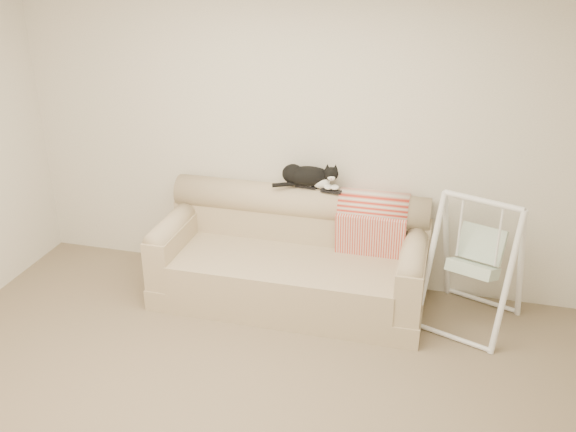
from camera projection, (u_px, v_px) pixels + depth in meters
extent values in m
plane|color=#71604B|center=(233.00, 426.00, 4.03)|extent=(5.00, 5.00, 0.00)
cube|color=beige|center=(308.00, 136.00, 5.25)|extent=(5.00, 0.04, 2.60)
cube|color=tan|center=(289.00, 291.00, 5.35)|extent=(2.20, 0.90, 0.18)
cube|color=tan|center=(286.00, 275.00, 5.16)|extent=(1.80, 0.68, 0.24)
cube|color=tan|center=(299.00, 237.00, 5.51)|extent=(2.20, 0.22, 0.50)
cylinder|color=tan|center=(300.00, 202.00, 5.37)|extent=(2.16, 0.28, 0.28)
cube|color=tan|center=(177.00, 245.00, 5.45)|extent=(0.20, 0.88, 0.42)
cylinder|color=tan|center=(175.00, 223.00, 5.36)|extent=(0.18, 0.84, 0.18)
cube|color=tan|center=(412.00, 274.00, 4.99)|extent=(0.20, 0.88, 0.42)
cylinder|color=tan|center=(414.00, 251.00, 4.91)|extent=(0.18, 0.84, 0.18)
cube|color=black|center=(306.00, 186.00, 5.29)|extent=(0.18, 0.07, 0.02)
cube|color=gray|center=(306.00, 185.00, 5.28)|extent=(0.10, 0.05, 0.01)
cube|color=black|center=(331.00, 191.00, 5.19)|extent=(0.17, 0.07, 0.02)
ellipsoid|color=black|center=(309.00, 176.00, 5.25)|extent=(0.40, 0.23, 0.16)
ellipsoid|color=black|center=(293.00, 174.00, 5.27)|extent=(0.20, 0.18, 0.16)
ellipsoid|color=white|center=(321.00, 182.00, 5.22)|extent=(0.16, 0.12, 0.11)
ellipsoid|color=black|center=(331.00, 174.00, 5.17)|extent=(0.13, 0.14, 0.11)
ellipsoid|color=white|center=(331.00, 178.00, 5.14)|extent=(0.07, 0.06, 0.05)
sphere|color=#BF7272|center=(331.00, 179.00, 5.12)|extent=(0.01, 0.01, 0.01)
cone|color=black|center=(327.00, 167.00, 5.17)|extent=(0.06, 0.07, 0.06)
cone|color=black|center=(336.00, 167.00, 5.16)|extent=(0.05, 0.06, 0.06)
sphere|color=olive|center=(328.00, 175.00, 5.13)|extent=(0.02, 0.02, 0.02)
sphere|color=olive|center=(333.00, 175.00, 5.13)|extent=(0.02, 0.02, 0.02)
ellipsoid|color=white|center=(328.00, 187.00, 5.19)|extent=(0.08, 0.10, 0.03)
ellipsoid|color=white|center=(335.00, 187.00, 5.19)|extent=(0.08, 0.10, 0.03)
cylinder|color=black|center=(285.00, 184.00, 5.25)|extent=(0.20, 0.13, 0.03)
cylinder|color=red|center=(374.00, 210.00, 5.23)|extent=(0.56, 0.33, 0.33)
cube|color=red|center=(370.00, 241.00, 5.16)|extent=(0.56, 0.09, 0.42)
cylinder|color=white|center=(430.00, 261.00, 4.93)|extent=(0.17, 0.36, 1.05)
cylinder|color=white|center=(446.00, 245.00, 5.17)|extent=(0.17, 0.36, 1.05)
cylinder|color=white|center=(507.00, 283.00, 4.62)|extent=(0.17, 0.36, 1.05)
cylinder|color=white|center=(521.00, 266.00, 4.86)|extent=(0.17, 0.36, 1.05)
cylinder|color=white|center=(483.00, 201.00, 4.68)|extent=(0.57, 0.25, 0.05)
cylinder|color=white|center=(452.00, 337.00, 4.86)|extent=(0.57, 0.24, 0.04)
cylinder|color=white|center=(482.00, 300.00, 5.34)|extent=(0.57, 0.24, 0.04)
cube|color=white|center=(473.00, 269.00, 4.88)|extent=(0.43, 0.41, 0.20)
cube|color=white|center=(482.00, 244.00, 4.92)|extent=(0.38, 0.27, 0.28)
cylinder|color=white|center=(460.00, 227.00, 4.86)|extent=(0.02, 0.02, 0.49)
cylinder|color=white|center=(499.00, 237.00, 4.71)|extent=(0.02, 0.02, 0.49)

